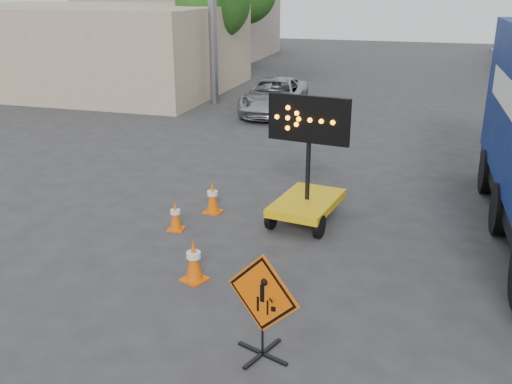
% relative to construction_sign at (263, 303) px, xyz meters
% --- Properties ---
extents(storefront_left_near, '(14.00, 10.00, 4.00)m').
position_rel_construction_sign_xyz_m(storefront_left_near, '(-14.66, 18.93, 1.15)').
color(storefront_left_near, tan).
rests_on(storefront_left_near, ground).
extents(storefront_left_far, '(12.00, 10.00, 4.40)m').
position_rel_construction_sign_xyz_m(storefront_left_far, '(-15.66, 32.93, 1.35)').
color(storefront_left_far, '#A9998C').
rests_on(storefront_left_far, ground).
extents(tree_left_near, '(3.71, 3.71, 6.03)m').
position_rel_construction_sign_xyz_m(tree_left_near, '(-8.66, 20.93, 3.32)').
color(tree_left_near, '#49361F').
rests_on(tree_left_near, ground).
extents(construction_sign, '(1.14, 0.82, 1.60)m').
position_rel_construction_sign_xyz_m(construction_sign, '(0.00, 0.00, 0.00)').
color(construction_sign, black).
rests_on(construction_sign, ground).
extents(arrow_board, '(1.78, 2.14, 2.83)m').
position_rel_construction_sign_xyz_m(arrow_board, '(-0.43, 4.96, -0.21)').
color(arrow_board, '#E0AD0C').
rests_on(arrow_board, ground).
extents(pickup_truck, '(2.74, 5.15, 1.38)m').
position_rel_construction_sign_xyz_m(pickup_truck, '(-4.10, 15.78, -0.16)').
color(pickup_truck, '#ABADB3').
rests_on(pickup_truck, ground).
extents(cone_a, '(0.51, 0.51, 0.79)m').
position_rel_construction_sign_xyz_m(cone_a, '(-1.78, 1.75, -0.45)').
color(cone_a, '#E85804').
rests_on(cone_a, ground).
extents(cone_b, '(0.37, 0.37, 0.65)m').
position_rel_construction_sign_xyz_m(cone_b, '(-3.03, 3.71, -0.52)').
color(cone_b, '#E85804').
rests_on(cone_b, ground).
extents(cone_c, '(0.42, 0.42, 0.75)m').
position_rel_construction_sign_xyz_m(cone_c, '(-2.62, 4.86, -0.47)').
color(cone_c, '#E85804').
rests_on(cone_c, ground).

